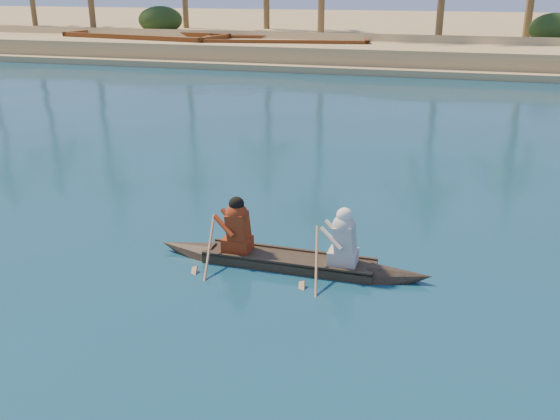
# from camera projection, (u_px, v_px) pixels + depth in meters

# --- Properties ---
(ground) EXTENTS (160.00, 160.00, 0.00)m
(ground) POSITION_uv_depth(u_px,v_px,m) (339.00, 219.00, 13.57)
(ground) COLOR #0B3049
(ground) RESTS_ON ground
(sandy_embankment) EXTENTS (150.00, 51.00, 1.50)m
(sandy_embankment) POSITION_uv_depth(u_px,v_px,m) (438.00, 33.00, 55.72)
(sandy_embankment) COLOR tan
(sandy_embankment) RESTS_ON ground
(shrub_cluster) EXTENTS (100.00, 6.00, 2.40)m
(shrub_cluster) POSITION_uv_depth(u_px,v_px,m) (428.00, 40.00, 41.60)
(shrub_cluster) COLOR #183312
(shrub_cluster) RESTS_ON ground
(canoe) EXTENTS (5.13, 0.79, 1.41)m
(canoe) POSITION_uv_depth(u_px,v_px,m) (289.00, 252.00, 11.25)
(canoe) COLOR #3C3020
(canoe) RESTS_ON ground
(barge_left) EXTENTS (11.69, 5.58, 1.87)m
(barge_left) POSITION_uv_depth(u_px,v_px,m) (146.00, 47.00, 42.48)
(barge_left) COLOR #642D15
(barge_left) RESTS_ON ground
(barge_mid) EXTENTS (11.06, 5.31, 1.77)m
(barge_mid) POSITION_uv_depth(u_px,v_px,m) (285.00, 52.00, 39.97)
(barge_mid) COLOR #642D15
(barge_mid) RESTS_ON ground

